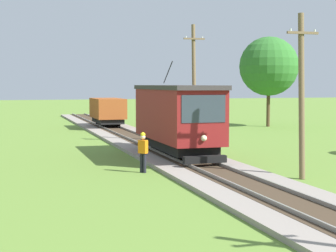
{
  "coord_description": "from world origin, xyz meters",
  "views": [
    {
      "loc": [
        -8.56,
        -7.17,
        3.89
      ],
      "look_at": [
        -0.59,
        19.54,
        1.74
      ],
      "focal_mm": 58.44,
      "sensor_mm": 36.0,
      "label": 1
    }
  ],
  "objects": [
    {
      "name": "track_worker",
      "position": [
        -2.82,
        15.89,
        0.98
      ],
      "size": [
        0.43,
        0.44,
        1.78
      ],
      "rotation": [
        0.0,
        0.0,
        0.73
      ],
      "color": "black",
      "rests_on": "ground"
    },
    {
      "name": "tree_right_near",
      "position": [
        14.46,
        37.95,
        5.48
      ],
      "size": [
        5.37,
        5.37,
        8.18
      ],
      "color": "#4C3823",
      "rests_on": "ground"
    },
    {
      "name": "utility_pole_mid",
      "position": [
        3.03,
        25.85,
        3.93
      ],
      "size": [
        1.4,
        0.63,
        7.67
      ],
      "color": "brown",
      "rests_on": "ground"
    },
    {
      "name": "freight_car",
      "position": [
        0.0,
        40.0,
        1.56
      ],
      "size": [
        2.4,
        5.2,
        2.31
      ],
      "color": "#93471E",
      "rests_on": "rail_right"
    },
    {
      "name": "utility_pole_near_tram",
      "position": [
        3.03,
        12.62,
        3.48
      ],
      "size": [
        1.4,
        0.58,
        6.77
      ],
      "color": "brown",
      "rests_on": "ground"
    },
    {
      "name": "red_tram",
      "position": [
        0.0,
        19.88,
        2.19
      ],
      "size": [
        2.6,
        8.54,
        4.79
      ],
      "color": "maroon",
      "rests_on": "rail_right"
    }
  ]
}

